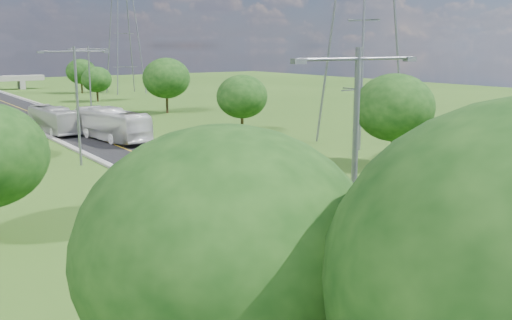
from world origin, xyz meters
The scene contains 18 objects.
ground centered at (0.00, 60.00, 0.00)m, with size 260.00×260.00×0.00m, color #2B4C15.
road centered at (0.00, 66.00, 0.03)m, with size 8.00×150.00×0.06m, color black.
curb_left centered at (-4.25, 66.00, 0.11)m, with size 0.50×150.00×0.22m, color gray.
curb_right centered at (4.25, 66.00, 0.11)m, with size 0.50×150.00×0.22m, color gray.
speed_limit_sign centered at (5.20, 37.98, 1.60)m, with size 0.55×0.09×2.40m.
streetlight_near_left centered at (-6.00, 12.00, 5.94)m, with size 5.90×0.25×10.00m.
streetlight_mid_left centered at (-6.00, 45.00, 5.94)m, with size 5.90×0.25×10.00m.
streetlight_far_right centered at (6.00, 78.00, 5.94)m, with size 5.90×0.25×10.00m.
power_tower_near centered at (22.00, 40.00, 14.01)m, with size 9.00×6.40×28.00m.
power_tower_far centered at (26.00, 115.00, 14.01)m, with size 9.00×6.40×28.00m.
tree_la centered at (-14.00, 8.00, 5.27)m, with size 7.14×7.14×8.30m.
tree_rb centered at (16.00, 30.00, 4.95)m, with size 6.72×6.72×7.82m.
tree_rc centered at (15.00, 52.00, 4.33)m, with size 5.88×5.88×6.84m.
tree_rd centered at (17.00, 76.00, 5.27)m, with size 7.14×7.14×8.30m.
tree_re centered at (14.50, 100.00, 4.02)m, with size 5.46×5.46×6.35m.
tree_rf centered at (18.00, 120.00, 4.64)m, with size 6.30×6.30×7.33m.
bus_outbound centered at (0.80, 55.84, 1.78)m, with size 2.89×12.34×3.44m, color silver.
bus_inbound centered at (-2.86, 64.97, 1.59)m, with size 2.57×10.99×3.06m, color beige.
Camera 1 is at (-20.56, -2.87, 10.05)m, focal length 40.00 mm.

